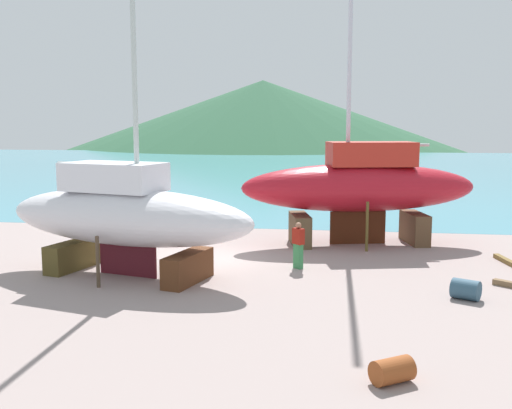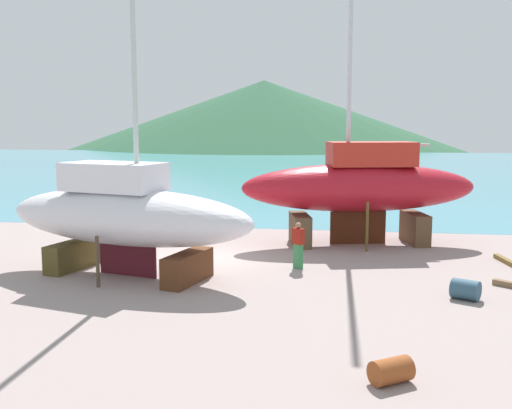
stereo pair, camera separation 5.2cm
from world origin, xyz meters
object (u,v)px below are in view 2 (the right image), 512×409
at_px(sailboat_large_starboard, 125,214).
at_px(worker, 298,245).
at_px(barrel_tipped_center, 465,290).
at_px(barrel_by_slipway, 391,371).
at_px(sailboat_mid_port, 360,186).

bearing_deg(sailboat_large_starboard, worker, 32.39).
distance_m(worker, barrel_tipped_center, 6.15).
xyz_separation_m(sailboat_large_starboard, barrel_by_slipway, (8.41, -7.57, -1.89)).
xyz_separation_m(sailboat_large_starboard, worker, (5.81, 1.84, -1.27)).
xyz_separation_m(sailboat_mid_port, barrel_tipped_center, (2.97, -7.96, -2.23)).
relative_size(sailboat_mid_port, worker, 9.28).
bearing_deg(barrel_by_slipway, worker, 105.45).
bearing_deg(sailboat_mid_port, worker, 52.05).
relative_size(sailboat_mid_port, barrel_tipped_center, 19.98).
distance_m(barrel_tipped_center, barrel_by_slipway, 6.82).
distance_m(worker, barrel_by_slipway, 9.78).
xyz_separation_m(sailboat_large_starboard, sailboat_mid_port, (8.11, 6.67, 0.38)).
bearing_deg(sailboat_large_starboard, sailboat_mid_port, 54.25).
distance_m(sailboat_large_starboard, sailboat_mid_port, 10.51).
height_order(sailboat_mid_port, worker, sailboat_mid_port).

